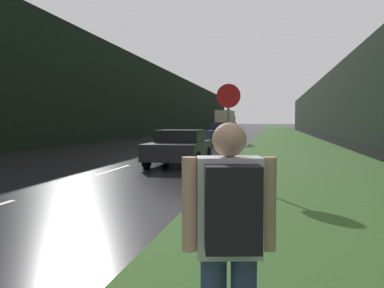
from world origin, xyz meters
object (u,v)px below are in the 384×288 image
car_passing_far (224,133)px  delivery_truck (226,121)px  stop_sign (228,122)px  car_passing_near (180,147)px  hitchhiker_with_backpack (230,239)px

car_passing_far → delivery_truck: (-3.70, 34.11, 0.97)m
stop_sign → car_passing_near: bearing=120.8°
car_passing_far → delivery_truck: delivery_truck is taller
car_passing_near → car_passing_far: (0.00, 14.42, 0.11)m
hitchhiker_with_backpack → delivery_truck: delivery_truck is taller
stop_sign → car_passing_far: bearing=97.1°
delivery_truck → car_passing_near: bearing=-85.6°
car_passing_near → hitchhiker_with_backpack: bearing=104.2°
stop_sign → car_passing_near: stop_sign is taller
stop_sign → delivery_truck: delivery_truck is taller
stop_sign → delivery_truck: bearing=96.5°
hitchhiker_with_backpack → car_passing_near: (-3.21, 12.64, -0.27)m
car_passing_near → car_passing_far: bearing=-90.0°
car_passing_near → delivery_truck: 48.67m
stop_sign → hitchhiker_with_backpack: bearing=-83.9°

